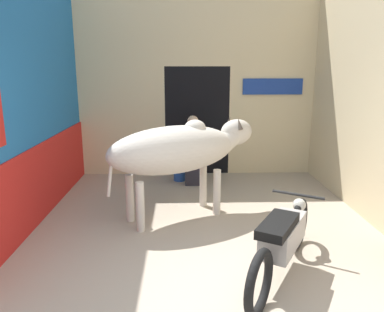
{
  "coord_description": "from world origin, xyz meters",
  "views": [
    {
      "loc": [
        -0.31,
        -2.8,
        2.1
      ],
      "look_at": [
        -0.16,
        2.04,
        0.95
      ],
      "focal_mm": 35.0,
      "sensor_mm": 36.0,
      "label": 1
    }
  ],
  "objects": [
    {
      "name": "shopkeeper_seated",
      "position": [
        -0.09,
        3.87,
        0.66
      ],
      "size": [
        0.42,
        0.33,
        1.26
      ],
      "color": "#282833",
      "rests_on": "ground_plane"
    },
    {
      "name": "cow",
      "position": [
        -0.32,
        2.29,
        0.99
      ],
      "size": [
        2.26,
        1.53,
        1.39
      ],
      "color": "beige",
      "rests_on": "ground_plane"
    },
    {
      "name": "wall_left_shopfront",
      "position": [
        -2.38,
        2.26,
        1.84
      ],
      "size": [
        0.25,
        4.54,
        3.8
      ],
      "color": "#236BAD",
      "rests_on": "ground_plane"
    },
    {
      "name": "plastic_stool",
      "position": [
        -0.34,
        4.05,
        0.24
      ],
      "size": [
        0.31,
        0.31,
        0.45
      ],
      "color": "#2856B2",
      "rests_on": "ground_plane"
    },
    {
      "name": "wall_back_with_doorway",
      "position": [
        0.01,
        4.8,
        1.58
      ],
      "size": [
        4.59,
        0.93,
        3.8
      ],
      "color": "beige",
      "rests_on": "ground_plane"
    },
    {
      "name": "motorcycle_near",
      "position": [
        0.72,
        0.66,
        0.42
      ],
      "size": [
        1.1,
        1.79,
        0.73
      ],
      "color": "black",
      "rests_on": "ground_plane"
    },
    {
      "name": "wall_right_with_door",
      "position": [
        2.38,
        2.22,
        1.87
      ],
      "size": [
        0.22,
        4.54,
        3.8
      ],
      "color": "beige",
      "rests_on": "ground_plane"
    }
  ]
}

